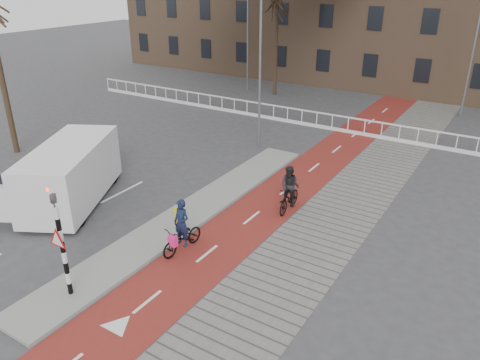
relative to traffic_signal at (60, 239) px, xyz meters
The scene contains 15 objects.
ground 2.90m from the traffic_signal, 73.47° to the left, with size 120.00×120.00×0.00m, color #38383A.
bike_lane 12.36m from the traffic_signal, 80.09° to the left, with size 2.50×60.00×0.01m, color maroon.
sidewalk 13.13m from the traffic_signal, 67.82° to the left, with size 3.00×60.00×0.01m, color slate.
curb_island 6.32m from the traffic_signal, 90.95° to the left, with size 1.80×16.00×0.12m, color gray.
traffic_signal is the anchor object (origin of this frame).
bollard 4.91m from the traffic_signal, 87.04° to the left, with size 0.12×0.12×0.83m, color yellow.
cyclist_near 4.18m from the traffic_signal, 71.20° to the left, with size 0.79×1.89×1.93m.
cyclist_far 8.97m from the traffic_signal, 69.93° to the left, with size 0.83×1.78×1.90m.
van 6.57m from the traffic_signal, 138.80° to the left, with size 4.69×6.11×2.45m.
railing 19.60m from the traffic_signal, 103.02° to the left, with size 28.00×0.10×0.99m.
tree_left 14.11m from the traffic_signal, 151.61° to the left, with size 0.29×0.29×8.38m, color #2E2114.
tree_mid 25.88m from the traffic_signal, 104.61° to the left, with size 0.27×0.27×8.13m, color #2E2114.
streetlight_near 14.28m from the traffic_signal, 96.64° to the left, with size 0.12×0.12×7.83m, color slate.
streetlight_left 26.84m from the traffic_signal, 109.87° to the left, with size 0.12×0.12×8.65m, color slate.
streetlight_right 27.07m from the traffic_signal, 75.48° to the left, with size 0.12×0.12×8.53m, color slate.
Camera 1 is at (9.65, -8.89, 8.91)m, focal length 35.00 mm.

